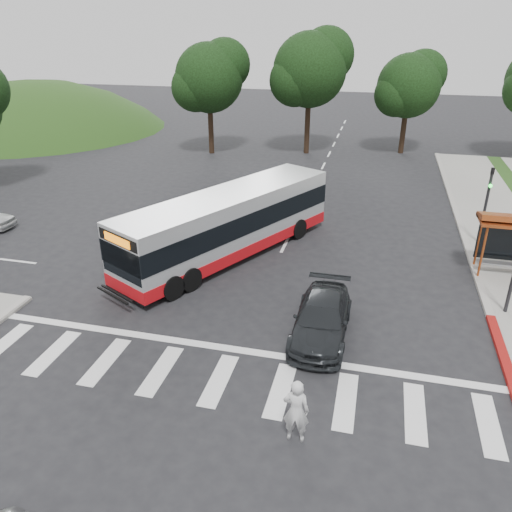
% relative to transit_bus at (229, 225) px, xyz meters
% --- Properties ---
extents(ground, '(140.00, 140.00, 0.00)m').
position_rel_transit_bus_xyz_m(ground, '(2.39, -4.13, -1.57)').
color(ground, black).
rests_on(ground, ground).
extents(sidewalk_east, '(4.00, 40.00, 0.12)m').
position_rel_transit_bus_xyz_m(sidewalk_east, '(13.39, 3.87, -1.51)').
color(sidewalk_east, gray).
rests_on(sidewalk_east, ground).
extents(curb_east, '(0.30, 40.00, 0.15)m').
position_rel_transit_bus_xyz_m(curb_east, '(11.39, 3.87, -1.50)').
color(curb_east, '#9E9991').
rests_on(curb_east, ground).
extents(curb_east_red, '(0.32, 6.00, 0.15)m').
position_rel_transit_bus_xyz_m(curb_east_red, '(11.39, -6.13, -1.50)').
color(curb_east_red, maroon).
rests_on(curb_east_red, ground).
extents(hillside_nw, '(44.00, 44.00, 10.00)m').
position_rel_transit_bus_xyz_m(hillside_nw, '(-29.61, 25.87, -1.57)').
color(hillside_nw, '#254014').
rests_on(hillside_nw, ground).
extents(crosswalk_ladder, '(18.00, 2.60, 0.01)m').
position_rel_transit_bus_xyz_m(crosswalk_ladder, '(2.39, -9.13, -1.57)').
color(crosswalk_ladder, silver).
rests_on(crosswalk_ladder, ground).
extents(traffic_signal_ne_short, '(0.18, 0.37, 4.00)m').
position_rel_transit_bus_xyz_m(traffic_signal_ne_short, '(11.99, 4.36, 0.91)').
color(traffic_signal_ne_short, black).
rests_on(traffic_signal_ne_short, ground).
extents(tree_north_a, '(6.60, 6.15, 10.17)m').
position_rel_transit_bus_xyz_m(tree_north_a, '(0.47, 21.93, 5.35)').
color(tree_north_a, black).
rests_on(tree_north_a, ground).
extents(tree_north_b, '(5.72, 5.33, 8.43)m').
position_rel_transit_bus_xyz_m(tree_north_b, '(8.46, 23.93, 4.09)').
color(tree_north_b, black).
rests_on(tree_north_b, ground).
extents(tree_north_c, '(6.16, 5.74, 9.30)m').
position_rel_transit_bus_xyz_m(tree_north_c, '(-7.53, 19.93, 4.72)').
color(tree_north_c, black).
rests_on(tree_north_c, ground).
extents(transit_bus, '(7.93, 12.02, 3.14)m').
position_rel_transit_bus_xyz_m(transit_bus, '(0.00, 0.00, 0.00)').
color(transit_bus, '#B7B9BC').
rests_on(transit_bus, ground).
extents(pedestrian, '(0.72, 0.48, 1.95)m').
position_rel_transit_bus_xyz_m(pedestrian, '(5.16, -10.97, -0.60)').
color(pedestrian, silver).
rests_on(pedestrian, ground).
extents(dark_sedan, '(1.95, 4.74, 1.37)m').
position_rel_transit_bus_xyz_m(dark_sedan, '(5.20, -5.80, -0.89)').
color(dark_sedan, '#212427').
rests_on(dark_sedan, ground).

